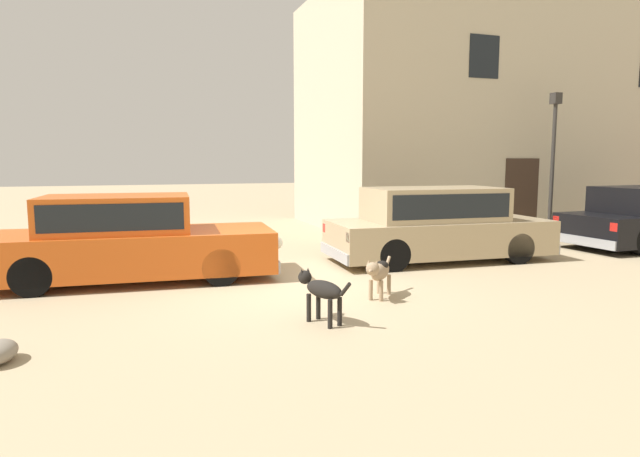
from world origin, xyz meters
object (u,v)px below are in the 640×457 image
Objects in this scene: stray_dog_spotted at (321,290)px; parked_sedan_nearest at (127,238)px; parked_sedan_second at (437,223)px; stray_cat at (321,288)px; stray_dog_tan at (379,271)px; street_lamp at (553,146)px.

parked_sedan_nearest is at bearing 10.94° from stray_dog_spotted.
stray_dog_spotted is at bearing -51.57° from parked_sedan_nearest.
stray_dog_spotted is (2.31, -3.35, -0.31)m from parked_sedan_nearest.
parked_sedan_nearest is 1.05× the size of parked_sedan_second.
stray_dog_spotted is 1.64m from stray_cat.
parked_sedan_nearest is 5.95m from parked_sedan_second.
street_lamp reaches higher than stray_dog_tan.
parked_sedan_nearest is 4.32m from stray_dog_tan.
street_lamp is (7.64, 3.64, 2.35)m from stray_cat.
parked_sedan_second is (5.95, -0.06, 0.05)m from parked_sedan_nearest.
parked_sedan_nearest is at bearing -87.20° from stray_cat.
parked_sedan_second reaches higher than stray_cat.
stray_dog_spotted is 0.24× the size of street_lamp.
parked_sedan_second is 3.66m from stray_cat.
stray_cat is at bearing -42.66° from stray_dog_spotted.
stray_dog_tan is at bearing 84.43° from stray_cat.
street_lamp reaches higher than parked_sedan_nearest.
parked_sedan_second is 4.92m from stray_dog_spotted.
parked_sedan_nearest is 1.31× the size of street_lamp.
stray_dog_tan is at bearing -77.63° from stray_dog_spotted.
parked_sedan_second is 5.34× the size of stray_dog_tan.
stray_cat is (0.52, 1.51, -0.36)m from stray_dog_spotted.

